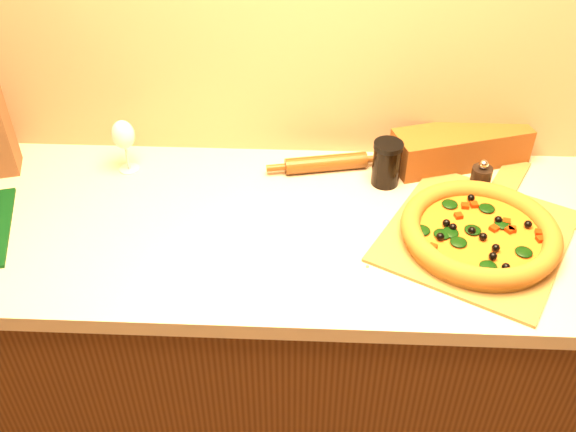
{
  "coord_description": "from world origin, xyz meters",
  "views": [
    {
      "loc": [
        -0.05,
        0.21,
        1.9
      ],
      "look_at": [
        -0.1,
        1.38,
        0.96
      ],
      "focal_mm": 40.0,
      "sensor_mm": 36.0,
      "label": 1
    }
  ],
  "objects_px": {
    "dark_jar": "(387,163)",
    "pepper_grinder": "(480,179)",
    "pizza_peel": "(478,232)",
    "rolling_pin": "(326,163)",
    "wine_glass": "(123,136)",
    "pizza": "(480,232)"
  },
  "relations": [
    {
      "from": "dark_jar",
      "to": "pepper_grinder",
      "type": "bearing_deg",
      "value": -7.21
    },
    {
      "from": "wine_glass",
      "to": "dark_jar",
      "type": "bearing_deg",
      "value": -2.59
    },
    {
      "from": "pepper_grinder",
      "to": "pizza_peel",
      "type": "bearing_deg",
      "value": -100.05
    },
    {
      "from": "pizza",
      "to": "wine_glass",
      "type": "bearing_deg",
      "value": 163.55
    },
    {
      "from": "pizza_peel",
      "to": "pepper_grinder",
      "type": "height_order",
      "value": "pepper_grinder"
    },
    {
      "from": "rolling_pin",
      "to": "wine_glass",
      "type": "xyz_separation_m",
      "value": [
        -0.54,
        -0.02,
        0.08
      ]
    },
    {
      "from": "pizza",
      "to": "rolling_pin",
      "type": "height_order",
      "value": "pizza"
    },
    {
      "from": "pizza_peel",
      "to": "pepper_grinder",
      "type": "bearing_deg",
      "value": 108.53
    },
    {
      "from": "pepper_grinder",
      "to": "rolling_pin",
      "type": "bearing_deg",
      "value": 168.18
    },
    {
      "from": "pizza",
      "to": "pepper_grinder",
      "type": "relative_size",
      "value": 3.72
    },
    {
      "from": "pizza_peel",
      "to": "pizza",
      "type": "distance_m",
      "value": 0.05
    },
    {
      "from": "pepper_grinder",
      "to": "rolling_pin",
      "type": "relative_size",
      "value": 0.31
    },
    {
      "from": "rolling_pin",
      "to": "dark_jar",
      "type": "xyz_separation_m",
      "value": [
        0.16,
        -0.05,
        0.04
      ]
    },
    {
      "from": "pizza_peel",
      "to": "pepper_grinder",
      "type": "relative_size",
      "value": 6.32
    },
    {
      "from": "pizza",
      "to": "wine_glass",
      "type": "xyz_separation_m",
      "value": [
        -0.9,
        0.26,
        0.07
      ]
    },
    {
      "from": "pizza",
      "to": "dark_jar",
      "type": "relative_size",
      "value": 2.99
    },
    {
      "from": "dark_jar",
      "to": "rolling_pin",
      "type": "bearing_deg",
      "value": 161.39
    },
    {
      "from": "rolling_pin",
      "to": "dark_jar",
      "type": "distance_m",
      "value": 0.17
    },
    {
      "from": "pizza",
      "to": "pepper_grinder",
      "type": "xyz_separation_m",
      "value": [
        0.04,
        0.2,
        0.01
      ]
    },
    {
      "from": "pizza",
      "to": "rolling_pin",
      "type": "bearing_deg",
      "value": 141.46
    },
    {
      "from": "pizza_peel",
      "to": "pizza",
      "type": "bearing_deg",
      "value": -74.76
    },
    {
      "from": "rolling_pin",
      "to": "dark_jar",
      "type": "height_order",
      "value": "dark_jar"
    }
  ]
}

